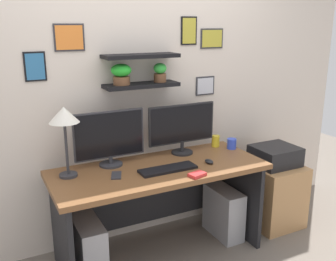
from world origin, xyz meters
name	(u,v)px	position (x,y,z in m)	size (l,w,h in m)	color
ground_plane	(160,253)	(0.00, 0.00, 0.00)	(8.00, 8.00, 0.00)	#70665B
back_wall_assembly	(136,81)	(0.00, 0.44, 1.35)	(4.40, 0.24, 2.70)	beige
desk	(156,190)	(0.00, 0.06, 0.54)	(1.64, 0.68, 0.75)	brown
monitor_left	(109,137)	(-0.31, 0.22, 0.97)	(0.55, 0.18, 0.43)	#2D2D33
monitor_right	(182,126)	(0.31, 0.22, 0.98)	(0.60, 0.18, 0.42)	black
keyboard	(168,169)	(0.03, -0.08, 0.76)	(0.44, 0.14, 0.02)	black
computer_mouse	(209,161)	(0.39, -0.10, 0.77)	(0.06, 0.09, 0.03)	black
desk_lamp	(64,120)	(-0.66, 0.14, 1.17)	(0.21, 0.21, 0.51)	#2D2D33
cell_phone	(116,175)	(-0.35, -0.01, 0.76)	(0.07, 0.14, 0.01)	#2D2D33
coffee_mug	(232,144)	(0.76, 0.12, 0.80)	(0.08, 0.08, 0.09)	blue
pen_cup	(216,141)	(0.67, 0.24, 0.80)	(0.07, 0.07, 0.10)	yellow
scissors_tray	(197,175)	(0.17, -0.28, 0.76)	(0.12, 0.08, 0.02)	red
drawer_cabinet	(272,194)	(1.16, 0.00, 0.29)	(0.44, 0.50, 0.57)	tan
printer	(275,156)	(1.16, 0.00, 0.66)	(0.38, 0.34, 0.17)	black
computer_tower_left	(89,249)	(-0.58, -0.02, 0.22)	(0.18, 0.40, 0.44)	#99999E
computer_tower_right	(223,212)	(0.63, 0.01, 0.22)	(0.18, 0.40, 0.43)	#99999E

